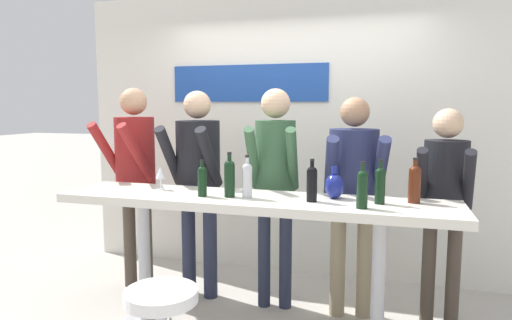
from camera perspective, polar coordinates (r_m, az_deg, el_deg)
name	(u,v)px	position (r m, az deg, el deg)	size (l,w,h in m)	color
back_wall	(294,134)	(4.50, 4.77, 3.30)	(4.38, 0.12, 2.77)	silver
tasting_table	(252,218)	(3.21, -0.44, -7.24)	(2.78, 0.58, 1.03)	silver
person_far_left	(135,165)	(4.20, -14.94, -0.61)	(0.48, 0.60, 1.82)	#473D33
person_left	(198,171)	(3.91, -7.30, -1.38)	(0.45, 0.56, 1.79)	#23283D
person_center_left	(275,172)	(3.66, 2.40, -1.50)	(0.43, 0.56, 1.80)	#23283D
person_center	(353,183)	(3.59, 12.05, -2.87)	(0.51, 0.61, 1.73)	gray
person_center_right	(445,193)	(3.62, 22.51, -3.81)	(0.42, 0.53, 1.64)	#473D33
wine_bottle_0	(230,176)	(3.17, -3.33, -2.06)	(0.07, 0.07, 0.31)	black
wine_bottle_1	(312,182)	(3.03, 7.00, -2.75)	(0.07, 0.07, 0.29)	black
wine_bottle_2	(247,179)	(3.12, -1.10, -2.33)	(0.07, 0.07, 0.30)	#B7BCC1
wine_bottle_3	(362,187)	(2.89, 13.14, -3.32)	(0.07, 0.07, 0.29)	black
wine_bottle_4	(202,180)	(3.21, -6.75, -2.44)	(0.06, 0.06, 0.26)	black
wine_bottle_5	(415,182)	(3.14, 19.23, -2.61)	(0.08, 0.08, 0.30)	#4C1E0F
wine_bottle_6	(380,184)	(3.05, 15.25, -2.87)	(0.07, 0.07, 0.29)	black
wine_glass_0	(160,173)	(3.51, -11.87, -1.64)	(0.07, 0.07, 0.18)	silver
decorative_vase	(334,186)	(3.16, 9.77, -3.18)	(0.13, 0.13, 0.22)	navy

